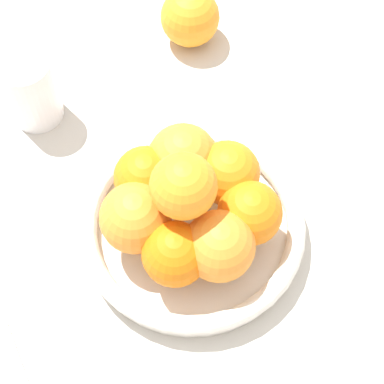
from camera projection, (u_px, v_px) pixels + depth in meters
The scene contains 5 objects.
ground_plane at pixel (192, 234), 0.75m from camera, with size 4.00×4.00×0.00m, color beige.
fruit_bowl at pixel (192, 227), 0.73m from camera, with size 0.26×0.26×0.04m.
orange_pile at pixel (189, 202), 0.68m from camera, with size 0.19×0.19×0.13m.
stray_orange at pixel (190, 17), 0.86m from camera, with size 0.08×0.08×0.08m, color orange.
drinking_glass at pixel (31, 90), 0.79m from camera, with size 0.07×0.07×0.10m, color white.
Camera 1 is at (-0.02, 0.32, 0.68)m, focal length 60.00 mm.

